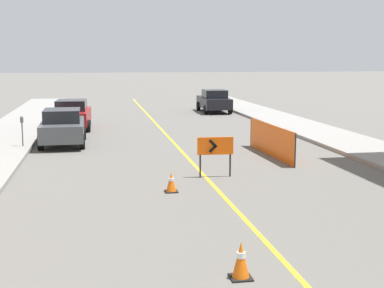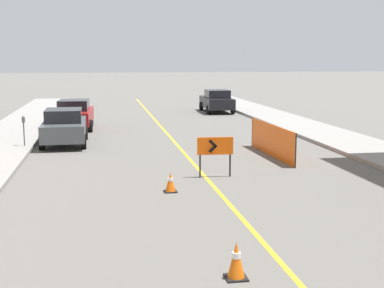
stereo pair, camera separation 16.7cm
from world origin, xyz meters
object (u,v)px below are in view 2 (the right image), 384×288
at_px(arrow_barricade_primary, 215,148).
at_px(parked_car_curb_far, 217,101).
at_px(traffic_cone_fourth, 170,182).
at_px(traffic_cone_third, 236,260).
at_px(parking_meter_far_curb, 24,125).
at_px(parked_car_curb_near, 64,127).
at_px(parked_car_curb_mid, 74,114).

bearing_deg(arrow_barricade_primary, parked_car_curb_far, 80.44).
bearing_deg(traffic_cone_fourth, traffic_cone_third, -86.80).
bearing_deg(parking_meter_far_curb, traffic_cone_fourth, -57.94).
xyz_separation_m(traffic_cone_third, parked_car_curb_far, (5.80, 28.28, 0.47)).
bearing_deg(parked_car_curb_far, parking_meter_far_curb, -127.49).
height_order(arrow_barricade_primary, parked_car_curb_near, parked_car_curb_near).
bearing_deg(parked_car_curb_far, traffic_cone_fourth, -104.01).
height_order(parked_car_curb_far, parking_meter_far_curb, parked_car_curb_far).
bearing_deg(traffic_cone_fourth, parking_meter_far_curb, 122.06).
bearing_deg(parked_car_curb_mid, parking_meter_far_curb, -102.96).
relative_size(parked_car_curb_near, parked_car_curb_mid, 0.99).
height_order(traffic_cone_fourth, parking_meter_far_curb, parking_meter_far_curb).
xyz_separation_m(traffic_cone_third, parking_meter_far_curb, (-5.46, 14.39, 0.72)).
relative_size(arrow_barricade_primary, parking_meter_far_curb, 1.03).
xyz_separation_m(parked_car_curb_near, parking_meter_far_curb, (-1.59, -1.05, 0.25)).
xyz_separation_m(traffic_cone_third, parked_car_curb_near, (-3.88, 15.45, 0.47)).
xyz_separation_m(traffic_cone_fourth, parked_car_curb_far, (6.14, 22.05, 0.52)).
xyz_separation_m(traffic_cone_fourth, parking_meter_far_curb, (-5.12, 8.17, 0.77)).
height_order(traffic_cone_fourth, parked_car_curb_far, parked_car_curb_far).
relative_size(traffic_cone_fourth, parked_car_curb_far, 0.13).
bearing_deg(parked_car_curb_far, parked_car_curb_mid, -139.70).
distance_m(parked_car_curb_far, parking_meter_far_curb, 17.88).
distance_m(traffic_cone_fourth, parking_meter_far_curb, 9.67).
height_order(traffic_cone_fourth, parked_car_curb_mid, parked_car_curb_mid).
bearing_deg(parked_car_curb_far, arrow_barricade_primary, -100.85).
distance_m(parked_car_curb_near, parked_car_curb_mid, 5.22).
distance_m(traffic_cone_third, parking_meter_far_curb, 15.41).
xyz_separation_m(traffic_cone_third, parked_car_curb_mid, (-3.70, 20.66, 0.47)).
distance_m(traffic_cone_fourth, arrow_barricade_primary, 2.46).
xyz_separation_m(parked_car_curb_mid, parking_meter_far_curb, (-1.77, -6.26, 0.25)).
height_order(parked_car_curb_near, parked_car_curb_far, same).
height_order(traffic_cone_third, arrow_barricade_primary, arrow_barricade_primary).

